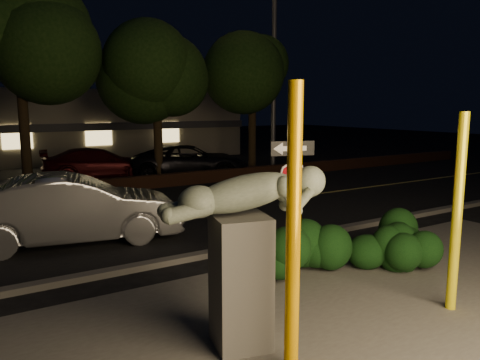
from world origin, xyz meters
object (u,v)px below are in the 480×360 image
Objects in this scene: yellow_pole_left at (293,233)px; parked_car_darkred at (99,164)px; signpost at (292,180)px; sculpture at (244,239)px; silver_sedan at (73,209)px; yellow_pole_right at (457,214)px; parked_car_dark at (190,161)px; streetlight at (270,29)px.

yellow_pole_left is 0.74× the size of parked_car_darkred.
signpost reaches higher than sculpture.
sculpture reaches higher than silver_sedan.
sculpture is at bearing -161.69° from silver_sedan.
parked_car_darkred is (2.28, 15.21, -0.78)m from sculpture.
yellow_pole_right is 2.86m from signpost.
signpost is (-1.06, 2.64, 0.25)m from yellow_pole_right.
parked_car_darkred is at bearing 82.43° from yellow_pole_left.
yellow_pole_left reaches higher than parked_car_darkred.
signpost is 5.23m from silver_sedan.
yellow_pole_left is 0.71× the size of silver_sedan.
yellow_pole_left reaches higher than sculpture.
parked_car_dark is at bearing -30.43° from silver_sedan.
silver_sedan is 9.72m from parked_car_darkred.
yellow_pole_right reaches higher than signpost.
streetlight is 14.08m from silver_sedan.
silver_sedan reaches higher than parked_car_darkred.
yellow_pole_left is 1.37× the size of signpost.
sculpture is at bearing -178.36° from parked_car_dark.
signpost is at bearing -132.69° from silver_sedan.
yellow_pole_right reaches higher than sculpture.
yellow_pole_left is 3.41m from signpost.
yellow_pole_left is at bearing -111.12° from signpost.
signpost is at bearing 111.93° from yellow_pole_right.
sculpture is 6.08m from silver_sedan.
silver_sedan is (-10.61, -7.21, -5.80)m from streetlight.
signpost is at bearing 51.90° from yellow_pole_left.
yellow_pole_left is at bearing -65.18° from sculpture.
streetlight is at bearing -72.66° from parked_car_dark.
silver_sedan is 10.24m from parked_car_dark.
yellow_pole_left reaches higher than signpost.
yellow_pole_left is at bearing -176.67° from parked_car_dark.
streetlight is at bearing 55.47° from yellow_pole_left.
silver_sedan reaches higher than parked_car_dark.
yellow_pole_left is at bearing -178.49° from parked_car_darkred.
parked_car_dark is at bearing 79.89° from yellow_pole_right.
streetlight reaches higher than yellow_pole_right.
yellow_pole_right reaches higher than parked_car_darkred.
parked_car_dark is (6.72, 7.72, -0.09)m from silver_sedan.
sculpture is at bearing 167.03° from yellow_pole_right.
silver_sedan is at bearing 163.91° from parked_car_dark.
signpost is 1.06× the size of sculpture.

